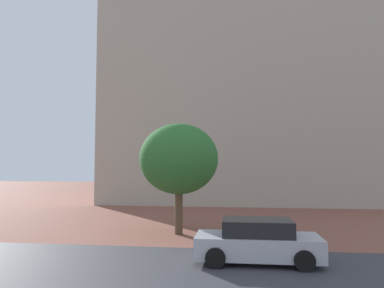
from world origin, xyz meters
The scene contains 5 objects.
ground_plane centered at (0.00, 10.00, 0.00)m, with size 120.00×120.00×0.00m, color brown.
street_asphalt_strip centered at (0.00, 7.95, 0.00)m, with size 120.00×6.32×0.00m, color #38383D.
landmark_building centered at (1.87, 31.04, 10.87)m, with size 24.94×12.25×33.10m.
car_silver centered at (2.03, 9.34, 0.68)m, with size 4.08×1.96×1.41m.
tree_curb_far centered at (-1.36, 13.83, 3.53)m, with size 3.74×3.74×5.23m.
Camera 1 is at (1.36, -2.67, 3.15)m, focal length 32.81 mm.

